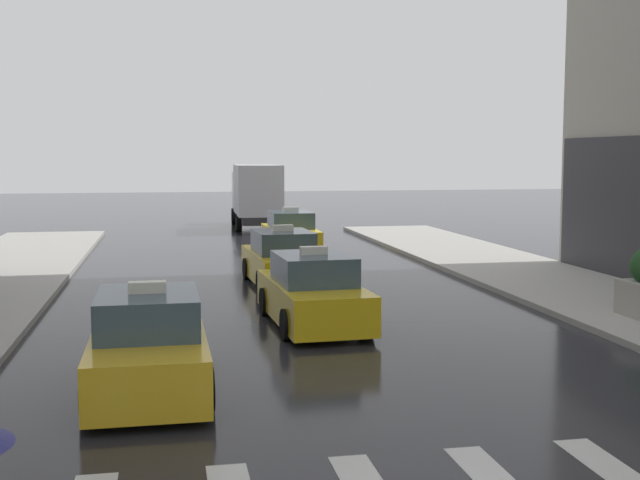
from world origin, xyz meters
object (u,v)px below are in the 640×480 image
Objects in this scene: taxi_third at (282,261)px; taxi_fourth at (290,234)px; taxi_lead at (149,346)px; box_truck at (256,194)px; taxi_second at (313,293)px.

taxi_third is 1.01× the size of taxi_fourth.
box_truck reaches higher than taxi_lead.
taxi_fourth is (1.47, 7.99, 0.00)m from taxi_third.
taxi_fourth is 0.60× the size of box_truck.
taxi_third is 8.12m from taxi_fourth.
taxi_fourth is at bearing 83.35° from taxi_second.
taxi_third is at bearing -100.42° from taxi_fourth.
taxi_second is at bearing -93.29° from box_truck.
taxi_fourth is at bearing 74.14° from taxi_lead.
taxi_lead is 0.99× the size of taxi_third.
taxi_lead is at bearing -109.98° from taxi_third.
taxi_fourth is at bearing -88.84° from box_truck.
taxi_second is 0.61× the size of box_truck.
taxi_third is (0.12, 5.65, 0.00)m from taxi_second.
box_truck is (-0.21, 10.36, 1.13)m from taxi_fourth.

